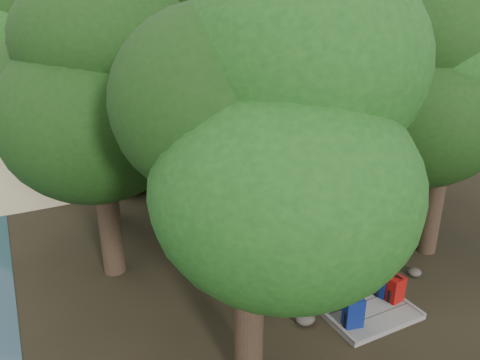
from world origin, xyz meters
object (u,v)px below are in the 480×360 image
suitcase_on_boardwalk (308,274)px  lone_suitcase_on_sand (187,149)px  backpack_left_a (354,311)px  kayak (86,151)px  backpack_left_c (320,282)px  backpack_right_a (396,288)px  backpack_right_d (343,255)px  duffel_right_khaki (330,250)px  backpack_right_b (385,281)px  sun_lounger (218,134)px  backpack_right_c (358,267)px  backpack_left_d (290,262)px  backpack_left_b (331,294)px

suitcase_on_boardwalk → lone_suitcase_on_sand: bearing=98.2°
backpack_left_a → kayak: backpack_left_a is taller
backpack_left_c → backpack_right_a: 1.73m
kayak → lone_suitcase_on_sand: bearing=-14.7°
backpack_right_d → duffel_right_khaki: (-0.06, 0.50, -0.07)m
backpack_left_c → duffel_right_khaki: size_ratio=1.46×
backpack_left_c → backpack_right_d: backpack_left_c is taller
backpack_right_b → duffel_right_khaki: backpack_right_b is taller
backpack_right_b → suitcase_on_boardwalk: (-1.35, 1.15, -0.06)m
lone_suitcase_on_sand → sun_lounger: bearing=40.3°
backpack_right_c → suitcase_on_boardwalk: backpack_right_c is taller
duffel_right_khaki → suitcase_on_boardwalk: bearing=-171.9°
backpack_left_a → backpack_left_d: bearing=104.2°
suitcase_on_boardwalk → lone_suitcase_on_sand: (1.09, 10.79, -0.06)m
backpack_left_b → backpack_right_d: backpack_left_b is taller
backpack_left_c → backpack_left_d: (0.05, 1.32, -0.18)m
sun_lounger → backpack_right_c: bearing=-76.9°
backpack_right_a → suitcase_on_boardwalk: 2.03m
backpack_left_b → lone_suitcase_on_sand: (1.16, 11.79, -0.15)m
backpack_left_b → kayak: 14.37m
backpack_right_b → suitcase_on_boardwalk: bearing=128.1°
kayak → duffel_right_khaki: bearing=-55.8°
backpack_right_b → duffel_right_khaki: (-0.05, 1.99, -0.16)m
backpack_left_b → backpack_left_c: backpack_left_c is taller
backpack_left_c → sun_lounger: 13.63m
lone_suitcase_on_sand → backpack_left_d: bearing=-93.9°
duffel_right_khaki → sun_lounger: size_ratio=0.35×
duffel_right_khaki → kayak: 12.94m
suitcase_on_boardwalk → backpack_left_c: bearing=-83.5°
backpack_left_a → backpack_right_c: (1.29, 1.36, -0.06)m
backpack_left_b → sun_lounger: bearing=88.2°
backpack_left_b → backpack_right_b: backpack_left_b is taller
backpack_left_b → backpack_right_a: (1.49, -0.44, -0.05)m
suitcase_on_boardwalk → backpack_right_b: bearing=-26.6°
backpack_left_b → backpack_right_a: backpack_left_b is taller
backpack_left_c → kayak: backpack_left_c is taller
backpack_left_a → backpack_left_b: backpack_left_b is taller
backpack_left_d → kayak: (-2.85, 12.35, -0.19)m
suitcase_on_boardwalk → sun_lounger: size_ratio=0.36×
backpack_right_b → sun_lounger: 13.90m
backpack_left_c → suitcase_on_boardwalk: bearing=55.4°
backpack_left_a → lone_suitcase_on_sand: backpack_left_a is taller
backpack_left_d → backpack_right_c: size_ratio=0.78×
backpack_right_a → suitcase_on_boardwalk: backpack_right_a is taller
backpack_right_a → duffel_right_khaki: bearing=86.6°
backpack_right_a → backpack_left_b: bearing=157.1°
backpack_right_c → kayak: backpack_right_c is taller
backpack_left_a → backpack_left_b: (-0.06, 0.69, 0.01)m
backpack_right_a → backpack_left_c: bearing=143.5°
backpack_right_c → lone_suitcase_on_sand: size_ratio=0.93×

